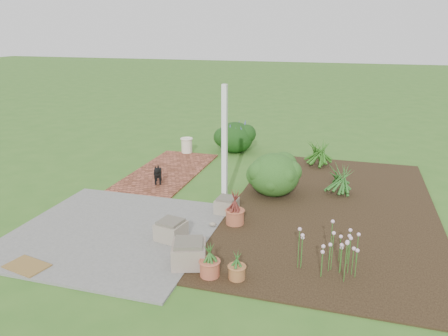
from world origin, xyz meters
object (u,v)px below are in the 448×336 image
(black_dog, at_px, (158,173))
(cream_ceramic_urn, at_px, (187,145))
(stone_trough_near, at_px, (189,254))
(evergreen_shrub, at_px, (274,174))

(black_dog, bearing_deg, cream_ceramic_urn, 75.56)
(black_dog, bearing_deg, stone_trough_near, -79.31)
(black_dog, height_order, cream_ceramic_urn, black_dog)
(black_dog, xyz_separation_m, cream_ceramic_urn, (-0.32, 2.70, -0.05))
(evergreen_shrub, bearing_deg, cream_ceramic_urn, 139.81)
(stone_trough_near, height_order, black_dog, black_dog)
(black_dog, xyz_separation_m, evergreen_shrub, (2.71, 0.14, 0.20))
(black_dog, distance_m, cream_ceramic_urn, 2.72)
(stone_trough_near, distance_m, cream_ceramic_urn, 6.37)
(black_dog, relative_size, evergreen_shrub, 0.45)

